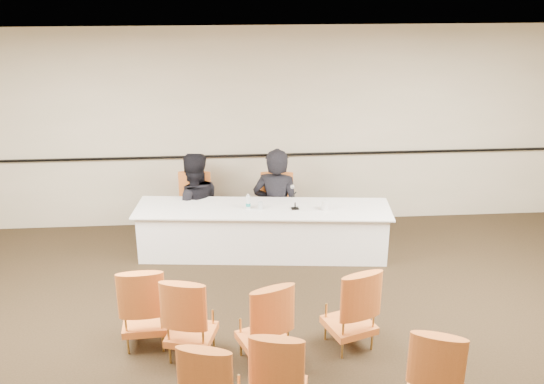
% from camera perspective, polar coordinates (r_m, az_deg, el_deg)
% --- Properties ---
extents(ceiling, '(10.00, 10.00, 0.00)m').
position_cam_1_polar(ceiling, '(4.85, 1.71, 10.83)').
color(ceiling, white).
rests_on(ceiling, ground).
extents(wall_back, '(10.00, 0.04, 3.00)m').
position_cam_1_polar(wall_back, '(9.07, -1.03, 5.97)').
color(wall_back, '#BBB193').
rests_on(wall_back, ground).
extents(wall_rail, '(9.80, 0.04, 0.03)m').
position_cam_1_polar(wall_rail, '(9.15, -1.00, 3.49)').
color(wall_rail, black).
rests_on(wall_rail, wall_back).
extents(panel_table, '(3.54, 1.15, 0.70)m').
position_cam_1_polar(panel_table, '(8.39, -0.86, -3.69)').
color(panel_table, white).
rests_on(panel_table, ground).
extents(panelist_main, '(0.81, 0.66, 1.93)m').
position_cam_1_polar(panelist_main, '(8.84, 0.42, -1.88)').
color(panelist_main, black).
rests_on(panelist_main, ground).
extents(panelist_main_chair, '(0.55, 0.55, 0.95)m').
position_cam_1_polar(panelist_main_chair, '(8.82, 0.42, -1.51)').
color(panelist_main_chair, '#C85D23').
rests_on(panelist_main_chair, ground).
extents(panelist_second, '(0.99, 0.84, 1.77)m').
position_cam_1_polar(panelist_second, '(8.94, -7.37, -1.78)').
color(panelist_second, black).
rests_on(panelist_second, ground).
extents(panelist_second_chair, '(0.55, 0.55, 0.95)m').
position_cam_1_polar(panelist_second_chair, '(8.92, -7.38, -1.43)').
color(panelist_second_chair, '#C85D23').
rests_on(panelist_second_chair, ground).
extents(papers, '(0.31, 0.24, 0.00)m').
position_cam_1_polar(papers, '(8.23, 2.77, -1.57)').
color(papers, white).
rests_on(papers, panel_table).
extents(microphone, '(0.14, 0.23, 0.30)m').
position_cam_1_polar(microphone, '(8.15, 2.20, -0.66)').
color(microphone, black).
rests_on(microphone, panel_table).
extents(water_bottle, '(0.08, 0.08, 0.21)m').
position_cam_1_polar(water_bottle, '(8.19, -2.26, -0.89)').
color(water_bottle, teal).
rests_on(water_bottle, panel_table).
extents(drinking_glass, '(0.08, 0.08, 0.10)m').
position_cam_1_polar(drinking_glass, '(8.19, -1.09, -1.30)').
color(drinking_glass, silver).
rests_on(drinking_glass, panel_table).
extents(coffee_cup, '(0.11, 0.11, 0.14)m').
position_cam_1_polar(coffee_cup, '(8.17, 4.98, -1.27)').
color(coffee_cup, silver).
rests_on(coffee_cup, panel_table).
extents(aud_chair_front_left, '(0.61, 0.61, 0.95)m').
position_cam_1_polar(aud_chair_front_left, '(6.34, -7.67, -11.43)').
color(aud_chair_front_left, '#C85D23').
rests_on(aud_chair_front_left, ground).
extents(aud_chair_front_mid, '(0.65, 0.65, 0.95)m').
position_cam_1_polar(aud_chair_front_mid, '(6.20, -0.78, -12.04)').
color(aud_chair_front_mid, '#C85D23').
rests_on(aud_chair_front_mid, ground).
extents(aud_chair_front_right, '(0.64, 0.64, 0.95)m').
position_cam_1_polar(aud_chair_front_right, '(6.48, 7.34, -10.61)').
color(aud_chair_front_right, '#C85D23').
rests_on(aud_chair_front_right, ground).
extents(aud_chair_back_left, '(0.62, 0.62, 0.95)m').
position_cam_1_polar(aud_chair_back_left, '(5.45, -5.58, -17.44)').
color(aud_chair_back_left, '#C85D23').
rests_on(aud_chair_back_left, ground).
extents(aud_chair_back_mid, '(0.60, 0.60, 0.95)m').
position_cam_1_polar(aud_chair_back_mid, '(5.55, 0.73, -16.53)').
color(aud_chair_back_mid, '#C85D23').
rests_on(aud_chair_back_mid, ground).
extents(aud_chair_back_right, '(0.65, 0.65, 0.95)m').
position_cam_1_polar(aud_chair_back_right, '(5.76, 15.12, -15.79)').
color(aud_chair_back_right, '#C85D23').
rests_on(aud_chair_back_right, ground).
extents(aud_chair_extra, '(0.53, 0.53, 0.95)m').
position_cam_1_polar(aud_chair_extra, '(6.60, -11.95, -10.29)').
color(aud_chair_extra, '#C85D23').
rests_on(aud_chair_extra, ground).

